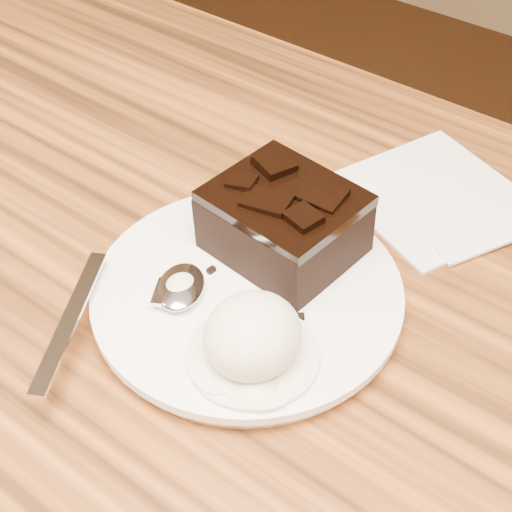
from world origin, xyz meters
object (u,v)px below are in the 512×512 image
Objects in this scene: ice_cream_scoop at (253,336)px; napkin at (433,194)px; spoon at (180,289)px; plate at (247,296)px; brownie at (284,225)px.

ice_cream_scoop is 0.23m from napkin.
ice_cream_scoop is at bearing -39.10° from spoon.
plate is 1.63× the size of napkin.
spoon reaches higher than plate.
napkin is (0.05, 0.14, -0.04)m from brownie.
plate is 1.18× the size of spoon.
spoon is 1.38× the size of napkin.
brownie is 0.53× the size of spoon.
plate is 0.07m from ice_cream_scoop.
plate is 2.23× the size of brownie.
napkin is at bearing 76.00° from plate.
ice_cream_scoop is (0.04, -0.09, -0.00)m from brownie.
ice_cream_scoop is at bearing -64.80° from brownie.
napkin is at bearing 70.33° from brownie.
brownie is 0.15m from napkin.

